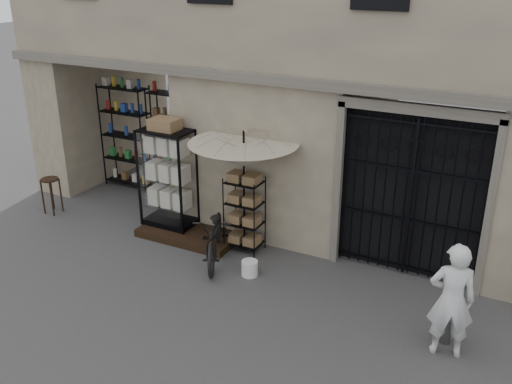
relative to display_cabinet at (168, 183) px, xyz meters
The scene contains 13 objects.
ground 3.53m from the display_cabinet, 30.01° to the right, with size 80.00×80.00×0.00m, color black.
shop_recess 1.99m from the display_cabinet, 144.83° to the left, with size 3.00×1.70×3.00m, color black.
shop_shelving 2.31m from the display_cabinet, 135.30° to the left, with size 2.70×0.50×2.50m, color black.
iron_gate 4.73m from the display_cabinet, ahead, with size 2.50×0.21×3.00m.
step_platform 1.11m from the display_cabinet, 14.61° to the right, with size 2.00×0.90×0.15m, color black.
display_cabinet is the anchor object (origin of this frame).
wire_rack 1.78m from the display_cabinet, ahead, with size 0.69×0.52×1.47m.
market_umbrella 2.02m from the display_cabinet, ahead, with size 1.76×1.79×2.84m.
white_bucket 2.60m from the display_cabinet, 20.46° to the right, with size 0.29×0.29×0.28m, color white.
bicycle 1.90m from the display_cabinet, 23.21° to the right, with size 0.66×1.00×1.89m, color black.
wooden_stool 2.91m from the display_cabinet, behind, with size 0.49×0.49×0.80m.
steel_bollard 5.87m from the display_cabinet, 12.16° to the right, with size 0.15×0.15×0.84m, color #5C5C5C.
shopkeeper 6.01m from the display_cabinet, 14.40° to the right, with size 0.63×1.73×0.41m, color silver.
Camera 1 is at (3.48, -6.90, 5.18)m, focal length 40.00 mm.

